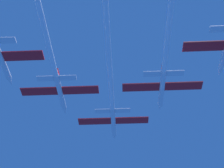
{
  "coord_description": "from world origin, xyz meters",
  "views": [
    {
      "loc": [
        1.75,
        -52.11,
        -39.66
      ],
      "look_at": [
        -0.04,
        -11.85,
        0.05
      ],
      "focal_mm": 47.34,
      "sensor_mm": 36.0,
      "label": 1
    }
  ],
  "objects": [
    {
      "name": "jet_right_wing",
      "position": [
        9.58,
        -22.61,
        -0.19
      ],
      "size": [
        15.3,
        44.71,
        2.53
      ],
      "color": "white"
    },
    {
      "name": "jet_lead",
      "position": [
        -0.26,
        -12.71,
        -0.17
      ],
      "size": [
        15.3,
        45.79,
        2.53
      ],
      "color": "white"
    },
    {
      "name": "jet_left_wing",
      "position": [
        -10.35,
        -23.95,
        -0.03
      ],
      "size": [
        15.3,
        48.8,
        2.53
      ],
      "color": "white"
    }
  ]
}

